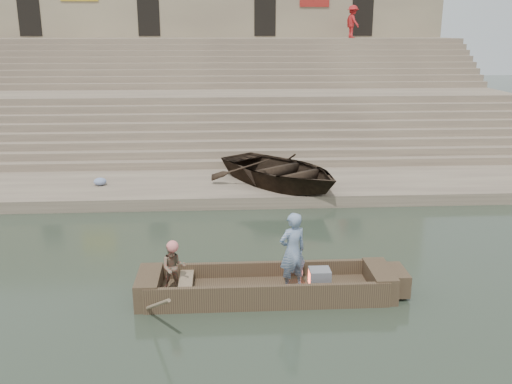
{
  "coord_description": "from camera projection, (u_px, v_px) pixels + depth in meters",
  "views": [
    {
      "loc": [
        2.28,
        -11.51,
        5.7
      ],
      "look_at": [
        3.18,
        3.25,
        1.4
      ],
      "focal_mm": 39.35,
      "sensor_mm": 36.0,
      "label": 1
    }
  ],
  "objects": [
    {
      "name": "pedestrian",
      "position": [
        353.0,
        22.0,
        32.88
      ],
      "size": [
        1.0,
        1.34,
        1.85
      ],
      "primitive_type": "imported",
      "rotation": [
        0.0,
        0.0,
        1.86
      ],
      "color": "red",
      "rests_on": "upper_landing"
    },
    {
      "name": "rowboat_trim",
      "position": [
        275.0,
        284.0,
        12.35
      ],
      "size": [
        6.04,
        2.63,
        1.77
      ],
      "color": "brown",
      "rests_on": "ground"
    },
    {
      "name": "main_rowboat",
      "position": [
        266.0,
        292.0,
        12.4
      ],
      "size": [
        5.0,
        1.3,
        0.22
      ],
      "primitive_type": "cube",
      "color": "brown",
      "rests_on": "ground"
    },
    {
      "name": "television",
      "position": [
        319.0,
        278.0,
        12.39
      ],
      "size": [
        0.46,
        0.42,
        0.4
      ],
      "color": "slate",
      "rests_on": "main_rowboat"
    },
    {
      "name": "lower_landing",
      "position": [
        159.0,
        189.0,
        20.1
      ],
      "size": [
        32.0,
        4.0,
        0.4
      ],
      "primitive_type": "cube",
      "color": "gray",
      "rests_on": "ground"
    },
    {
      "name": "beached_rowboat",
      "position": [
        281.0,
        170.0,
        19.69
      ],
      "size": [
        6.01,
        6.29,
        1.06
      ],
      "primitive_type": "imported",
      "rotation": [
        0.0,
        0.0,
        0.65
      ],
      "color": "#2D2116",
      "rests_on": "lower_landing"
    },
    {
      "name": "upper_landing",
      "position": [
        183.0,
        83.0,
        33.32
      ],
      "size": [
        32.0,
        3.0,
        5.2
      ],
      "primitive_type": "cube",
      "color": "gray",
      "rests_on": "ground"
    },
    {
      "name": "cloth_bundles",
      "position": [
        187.0,
        178.0,
        20.2
      ],
      "size": [
        6.52,
        0.94,
        0.26
      ],
      "color": "#3F5999",
      "rests_on": "lower_landing"
    },
    {
      "name": "mid_landing",
      "position": [
        174.0,
        122.0,
        26.95
      ],
      "size": [
        32.0,
        3.0,
        2.8
      ],
      "primitive_type": "cube",
      "color": "gray",
      "rests_on": "ground"
    },
    {
      "name": "ground",
      "position": [
        123.0,
        295.0,
        12.49
      ],
      "size": [
        120.0,
        120.0,
        0.0
      ],
      "primitive_type": "plane",
      "color": "#2C3729",
      "rests_on": "ground"
    },
    {
      "name": "building_wall",
      "position": [
        185.0,
        31.0,
        36.31
      ],
      "size": [
        32.0,
        5.07,
        11.2
      ],
      "color": "tan",
      "rests_on": "ground"
    },
    {
      "name": "rowing_man",
      "position": [
        173.0,
        268.0,
        12.06
      ],
      "size": [
        0.58,
        0.48,
        1.1
      ],
      "primitive_type": "imported",
      "rotation": [
        0.0,
        0.0,
        0.13
      ],
      "color": "#287958",
      "rests_on": "main_rowboat"
    },
    {
      "name": "ghat_steps",
      "position": [
        177.0,
        109.0,
        28.46
      ],
      "size": [
        32.0,
        11.0,
        5.2
      ],
      "color": "gray",
      "rests_on": "ground"
    },
    {
      "name": "standing_man",
      "position": [
        293.0,
        251.0,
        12.09
      ],
      "size": [
        0.75,
        0.64,
        1.75
      ],
      "primitive_type": "imported",
      "rotation": [
        0.0,
        0.0,
        3.55
      ],
      "color": "navy",
      "rests_on": "main_rowboat"
    }
  ]
}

